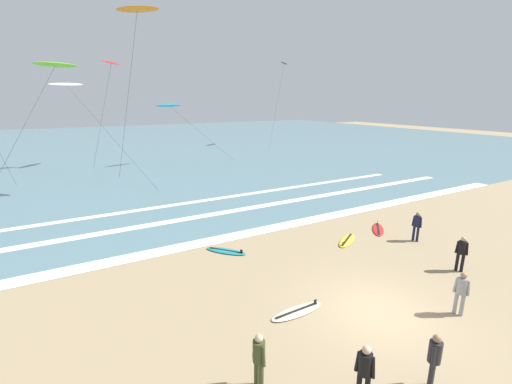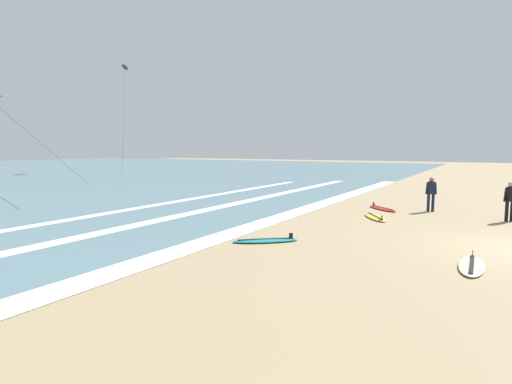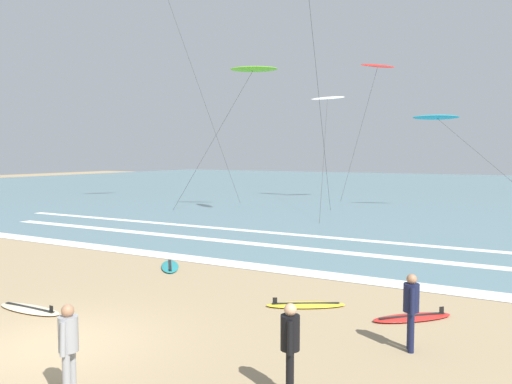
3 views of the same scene
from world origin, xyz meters
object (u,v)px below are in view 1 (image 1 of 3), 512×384
Objects in this scene: surfer_left_far at (461,290)px; surfer_foreground_main at (365,369)px; surfer_mid_group at (417,224)px; kite_black_high_right at (284,64)px; kite_red_far_left at (111,63)px; kite_lime_far_right at (55,65)px; surfboard_left_pile at (226,251)px; surfboard_near_water at (297,311)px; kite_cyan_high_left at (169,106)px; surfer_left_near at (259,356)px; kite_orange_low_near at (137,11)px; surfer_right_near at (434,357)px; surfboard_foreground_flat at (378,229)px; surfboard_right_spare at (347,240)px; kite_white_distant_high at (66,85)px; surfer_background_far at (462,251)px.

surfer_foreground_main is at bearing -170.44° from surfer_left_far.
surfer_mid_group is 0.12× the size of kite_black_high_right.
kite_black_high_right is at bearing 63.55° from surfer_left_far.
kite_red_far_left is 1.13× the size of kite_lime_far_right.
surfboard_left_pile is at bearing -127.55° from kite_black_high_right.
surfer_mid_group is at bearing 30.43° from surfer_foreground_main.
surfboard_near_water is 31.11m from kite_cyan_high_left.
kite_black_high_right is at bearing 56.79° from surfboard_near_water.
kite_lime_far_right is (-31.88, -17.25, -3.04)m from kite_black_high_right.
surfer_mid_group is at bearing 19.46° from surfer_left_near.
kite_black_high_right is at bearing 38.06° from kite_orange_low_near.
kite_black_high_right is at bearing 28.43° from kite_lime_far_right.
surfboard_left_pile is at bearing -88.71° from kite_red_far_left.
surfer_right_near is 11.50m from surfboard_foreground_flat.
surfer_left_near is 0.83× the size of surfboard_foreground_flat.
surfer_left_far reaches higher than surfboard_right_spare.
surfer_left_near is at bearing -96.03° from kite_orange_low_near.
surfboard_near_water is (0.07, -5.77, 0.00)m from surfboard_left_pile.
surfer_mid_group is 0.83× the size of surfboard_foreground_flat.
surfer_foreground_main is 34.72m from kite_cyan_high_left.
kite_black_high_right is at bearing 11.00° from kite_white_distant_high.
surfer_mid_group is at bearing 38.32° from surfer_right_near.
surfboard_left_pile is 0.20× the size of kite_lime_far_right.
kite_red_far_left is (-1.72, 37.19, 10.01)m from surfer_right_near.
surfer_foreground_main reaches higher than surfboard_near_water.
surfboard_right_spare is at bearing 48.12° from surfer_foreground_main.
surfer_right_near is at bearing -80.65° from kite_white_distant_high.
surfer_left_near is at bearing -93.46° from kite_red_far_left.
surfer_mid_group is 1.00× the size of surfer_left_near.
surfboard_foreground_flat is (0.83, 5.16, -0.91)m from surfer_background_far.
surfer_right_near is 9.64m from surfboard_right_spare.
kite_white_distant_high is at bearing 99.35° from surfer_right_near.
surfboard_near_water is (-4.79, 2.84, -0.91)m from surfer_left_far.
surfer_mid_group and surfer_foreground_main have the same top height.
surfboard_foreground_flat is (3.96, 6.99, -0.91)m from surfer_left_far.
kite_black_high_right reaches higher than kite_cyan_high_left.
surfer_foreground_main is 0.14× the size of kite_red_far_left.
surfboard_foreground_flat is at bearing -50.69° from kite_lime_far_right.
surfboard_foreground_flat is at bearing -71.83° from kite_red_far_left.
surfer_mid_group is at bearing 48.24° from surfer_left_far.
surfer_background_far is 3.62m from surfer_left_far.
surfer_foreground_main is at bearing -98.76° from kite_cyan_high_left.
surfer_left_far reaches higher than surfboard_foreground_flat.
kite_orange_low_near is 1.04× the size of kite_black_high_right.
surfer_left_near is at bearing -142.33° from surfboard_near_water.
surfboard_left_pile is at bearing -100.48° from kite_cyan_high_left.
kite_black_high_right reaches higher than surfboard_foreground_flat.
kite_orange_low_near is at bearing -32.06° from kite_lime_far_right.
surfer_left_near is at bearing -145.84° from surfboard_right_spare.
kite_cyan_high_left is 0.62× the size of kite_white_distant_high.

